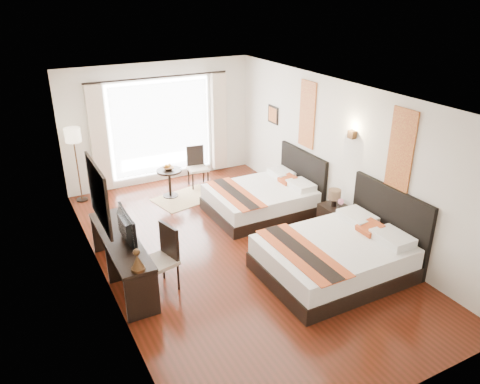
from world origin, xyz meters
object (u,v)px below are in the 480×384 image
table_lamp (334,196)px  console_desk (122,259)px  desk_chair (161,271)px  television (122,228)px  window_chair (198,174)px  bed_far (264,198)px  side_table (170,183)px  nightstand (335,220)px  floor_lamp (73,140)px  bed_near (338,255)px  vase (340,210)px  fruit_bowl (168,168)px

table_lamp → console_desk: 3.98m
table_lamp → desk_chair: 3.53m
console_desk → television: (0.02, -0.15, 0.62)m
table_lamp → window_chair: window_chair is taller
desk_chair → bed_far: bearing=-164.8°
console_desk → side_table: 3.24m
desk_chair → side_table: size_ratio=1.64×
console_desk → window_chair: 3.95m
nightstand → floor_lamp: floor_lamp is taller
bed_far → nightstand: size_ratio=3.69×
bed_near → bed_far: bearing=87.7°
bed_far → console_desk: bed_far is taller
table_lamp → desk_chair: desk_chair is taller
bed_near → television: (-3.12, 1.30, 0.66)m
table_lamp → vase: table_lamp is taller
table_lamp → window_chair: bearing=112.7°
vase → desk_chair: desk_chair is taller
vase → window_chair: 3.75m
vase → console_desk: console_desk is taller
table_lamp → floor_lamp: bearing=136.8°
fruit_bowl → vase: bearing=-56.1°
television → fruit_bowl: size_ratio=3.55×
side_table → desk_chair: bearing=-112.4°
table_lamp → console_desk: size_ratio=0.17×
bed_near → bed_far: (0.10, 2.53, -0.03)m
fruit_bowl → nightstand: bearing=-54.3°
nightstand → vase: bearing=-102.7°
desk_chair → window_chair: 4.09m
vase → side_table: (-2.16, 3.20, -0.24)m
nightstand → fruit_bowl: size_ratio=2.36×
television → floor_lamp: (-0.03, 3.57, 0.38)m
bed_near → table_lamp: size_ratio=6.13×
desk_chair → side_table: 3.48m
side_table → fruit_bowl: bearing=116.0°
table_lamp → side_table: bearing=125.8°
side_table → nightstand: bearing=-54.3°
television → side_table: television is taller
nightstand → console_desk: console_desk is taller
fruit_bowl → window_chair: size_ratio=0.26×
bed_near → television: bed_near is taller
bed_far → vase: (0.69, -1.57, 0.25)m
bed_near → nightstand: bearing=53.3°
desk_chair → floor_lamp: size_ratio=0.64×
vase → desk_chair: (-3.48, -0.02, -0.24)m
vase → bed_far: bearing=113.8°
bed_near → floor_lamp: floor_lamp is taller
floor_lamp → fruit_bowl: size_ratio=6.80×
table_lamp → desk_chair: (-3.49, -0.22, -0.44)m
nightstand → desk_chair: (-3.52, -0.17, 0.04)m
nightstand → floor_lamp: 5.59m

